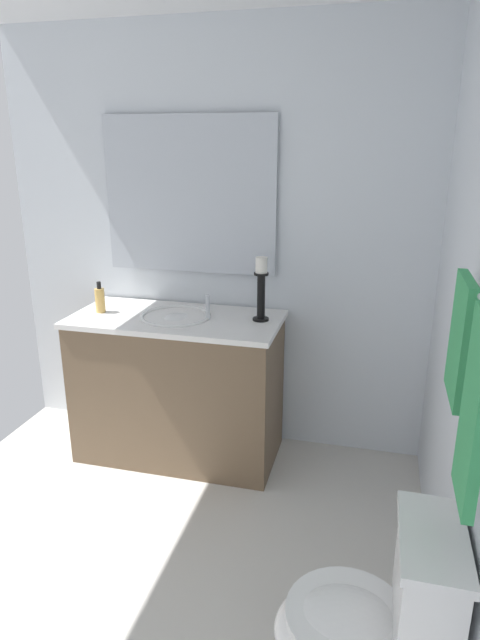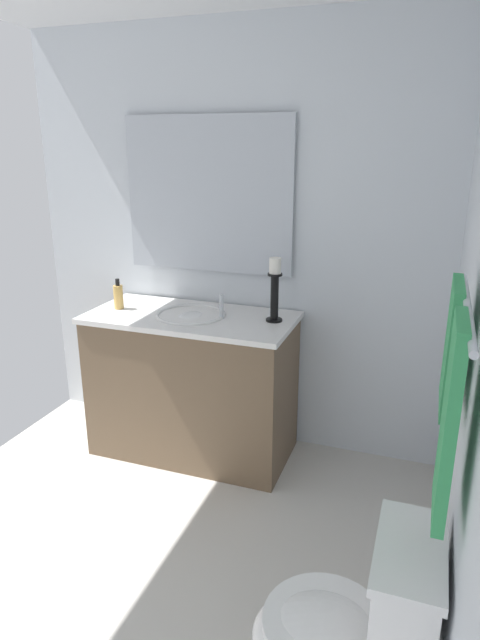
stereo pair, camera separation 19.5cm
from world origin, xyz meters
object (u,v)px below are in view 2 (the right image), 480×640
at_px(mirror, 208,195).
at_px(towel_center, 449,421).
at_px(candle_holder_tall, 275,288).
at_px(towel_near_vanity, 451,346).
at_px(towel_bar, 468,307).
at_px(soap_bottle, 118,296).
at_px(sink_basin, 191,321).
at_px(vanity_cabinet, 193,384).
at_px(toilet, 347,639).

height_order(mirror, towel_center, mirror).
relative_size(candle_holder_tall, towel_near_vanity, 0.91).
bearing_deg(mirror, towel_bar, 42.13).
bearing_deg(soap_bottle, towel_center, 52.44).
distance_m(sink_basin, towel_near_vanity, 1.75).
xyz_separation_m(sink_basin, towel_near_vanity, (1.05, 1.35, 0.39)).
bearing_deg(mirror, towel_center, 38.59).
bearing_deg(vanity_cabinet, candle_holder_tall, 97.00).
bearing_deg(candle_holder_tall, towel_near_vanity, 38.06).
bearing_deg(sink_basin, towel_near_vanity, 52.03).
bearing_deg(soap_bottle, candle_holder_tall, 95.06).
distance_m(soap_bottle, towel_bar, 2.23).
relative_size(soap_bottle, toilet, 0.24).
bearing_deg(toilet, towel_near_vanity, 148.51).
relative_size(sink_basin, towel_center, 0.77).
height_order(vanity_cabinet, towel_bar, towel_bar).
xyz_separation_m(towel_near_vanity, towel_center, (0.36, 0.00, -0.07)).
bearing_deg(toilet, towel_center, 83.35).
distance_m(candle_holder_tall, towel_near_vanity, 1.42).
height_order(mirror, towel_near_vanity, mirror).
relative_size(towel_bar, towel_center, 1.37).
xyz_separation_m(toilet, towel_center, (0.02, 0.20, 0.79)).
bearing_deg(soap_bottle, sink_basin, 92.99).
distance_m(vanity_cabinet, sink_basin, 0.39).
bearing_deg(toilet, mirror, -145.53).
bearing_deg(towel_near_vanity, vanity_cabinet, -127.95).
height_order(soap_bottle, toilet, soap_bottle).
bearing_deg(towel_near_vanity, soap_bottle, -119.70).
height_order(candle_holder_tall, soap_bottle, candle_holder_tall).
distance_m(vanity_cabinet, towel_bar, 2.07).
distance_m(candle_holder_tall, toilet, 1.73).
relative_size(toilet, towel_near_vanity, 1.92).
height_order(towel_bar, towel_center, towel_center).
distance_m(toilet, towel_center, 0.82).
bearing_deg(sink_basin, vanity_cabinet, -90.00).
height_order(vanity_cabinet, towel_center, towel_center).
distance_m(towel_bar, towel_near_vanity, 0.25).
bearing_deg(sink_basin, mirror, -179.80).
distance_m(vanity_cabinet, mirror, 1.11).
relative_size(toilet, towel_bar, 1.05).
xyz_separation_m(mirror, candle_holder_tall, (0.22, 0.48, -0.46)).
bearing_deg(mirror, soap_bottle, -56.14).
bearing_deg(towel_bar, soap_bottle, -123.55).
relative_size(mirror, soap_bottle, 5.69).
height_order(sink_basin, towel_near_vanity, towel_near_vanity).
relative_size(candle_holder_tall, soap_bottle, 1.96).
height_order(sink_basin, toilet, sink_basin).
bearing_deg(towel_center, sink_basin, -136.29).
xyz_separation_m(soap_bottle, towel_bar, (1.20, 1.82, 0.46)).
bearing_deg(vanity_cabinet, soap_bottle, -87.01).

